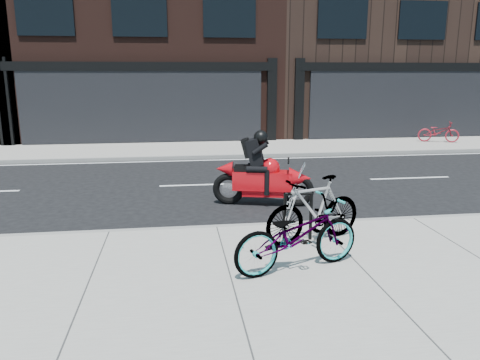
{
  "coord_description": "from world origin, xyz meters",
  "views": [
    {
      "loc": [
        -0.72,
        -10.46,
        3.0
      ],
      "look_at": [
        0.53,
        -1.42,
        0.9
      ],
      "focal_mm": 35.0,
      "sensor_mm": 36.0,
      "label": 1
    }
  ],
  "objects": [
    {
      "name": "ground",
      "position": [
        0.0,
        0.0,
        0.0
      ],
      "size": [
        120.0,
        120.0,
        0.0
      ],
      "primitive_type": "plane",
      "color": "black",
      "rests_on": "ground"
    },
    {
      "name": "sidewalk_near",
      "position": [
        0.0,
        -5.0,
        0.07
      ],
      "size": [
        60.0,
        6.0,
        0.13
      ],
      "primitive_type": "cube",
      "color": "gray",
      "rests_on": "ground"
    },
    {
      "name": "sidewalk_far",
      "position": [
        0.0,
        7.75,
        0.07
      ],
      "size": [
        60.0,
        3.5,
        0.13
      ],
      "primitive_type": "cube",
      "color": "gray",
      "rests_on": "ground"
    },
    {
      "name": "building_mideast",
      "position": [
        10.0,
        14.5,
        6.25
      ],
      "size": [
        12.0,
        10.0,
        12.5
      ],
      "primitive_type": "cube",
      "color": "black",
      "rests_on": "ground"
    },
    {
      "name": "bike_rack",
      "position": [
        1.34,
        -2.89,
        0.64
      ],
      "size": [
        0.52,
        0.09,
        0.87
      ],
      "rotation": [
        0.0,
        0.0,
        -0.06
      ],
      "color": "black",
      "rests_on": "sidewalk_near"
    },
    {
      "name": "bicycle_front",
      "position": [
        1.01,
        -4.12,
        0.67
      ],
      "size": [
        2.18,
        1.28,
        1.08
      ],
      "primitive_type": "imported",
      "rotation": [
        0.0,
        0.0,
        1.86
      ],
      "color": "gray",
      "rests_on": "sidewalk_near"
    },
    {
      "name": "bicycle_rear",
      "position": [
        1.59,
        -3.01,
        0.71
      ],
      "size": [
        1.99,
        1.15,
        1.15
      ],
      "primitive_type": "imported",
      "rotation": [
        0.0,
        0.0,
        5.05
      ],
      "color": "gray",
      "rests_on": "sidewalk_near"
    },
    {
      "name": "motorcycle",
      "position": [
        1.33,
        -0.19,
        0.71
      ],
      "size": [
        2.31,
        0.98,
        1.75
      ],
      "rotation": [
        0.0,
        0.0,
        -0.25
      ],
      "color": "black",
      "rests_on": "ground"
    },
    {
      "name": "bicycle_far",
      "position": [
        10.28,
        7.86,
        0.56
      ],
      "size": [
        1.74,
        1.13,
        0.86
      ],
      "primitive_type": "imported",
      "rotation": [
        0.0,
        0.0,
        1.2
      ],
      "color": "maroon",
      "rests_on": "sidewalk_far"
    }
  ]
}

